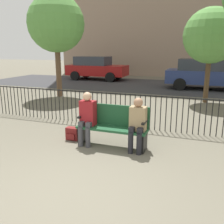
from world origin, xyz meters
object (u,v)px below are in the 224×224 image
(park_bench, at_px, (113,125))
(parked_car_0, at_px, (96,68))
(parked_car_1, at_px, (205,74))
(seated_person_0, at_px, (87,116))
(seated_person_1, at_px, (137,122))
(tree_0, at_px, (56,24))
(backpack, at_px, (73,134))
(tree_2, at_px, (211,36))

(park_bench, bearing_deg, parked_car_0, 115.40)
(park_bench, relative_size, parked_car_1, 0.38)
(seated_person_0, height_order, parked_car_0, parked_car_0)
(seated_person_0, relative_size, seated_person_1, 1.04)
(seated_person_0, distance_m, tree_0, 6.79)
(backpack, height_order, tree_0, tree_0)
(tree_2, distance_m, parked_car_1, 4.05)
(tree_0, xyz_separation_m, parked_car_1, (6.28, 4.49, -2.34))
(park_bench, height_order, parked_car_0, parked_car_0)
(tree_0, xyz_separation_m, tree_2, (6.35, 0.85, -0.57))
(backpack, xyz_separation_m, tree_0, (-3.36, 4.88, 3.03))
(seated_person_0, bearing_deg, tree_2, 66.73)
(parked_car_0, distance_m, parked_car_1, 7.49)
(park_bench, xyz_separation_m, tree_2, (1.95, 5.74, 2.12))
(parked_car_0, bearing_deg, tree_0, -81.44)
(tree_2, bearing_deg, backpack, -117.50)
(tree_0, distance_m, parked_car_1, 8.06)
(seated_person_1, xyz_separation_m, tree_2, (1.36, 5.87, 1.97))
(park_bench, xyz_separation_m, parked_car_1, (1.87, 9.38, 0.35))
(parked_car_0, bearing_deg, parked_car_1, -14.91)
(parked_car_0, bearing_deg, tree_2, -37.26)
(seated_person_1, bearing_deg, parked_car_0, 117.50)
(tree_2, relative_size, parked_car_1, 0.88)
(seated_person_0, distance_m, backpack, 0.71)
(seated_person_1, bearing_deg, park_bench, 167.46)
(seated_person_0, height_order, parked_car_1, parked_car_1)
(seated_person_1, bearing_deg, parked_car_1, 82.29)
(seated_person_1, height_order, backpack, seated_person_1)
(backpack, height_order, parked_car_1, parked_car_1)
(seated_person_0, xyz_separation_m, seated_person_1, (1.16, -0.00, -0.03))
(seated_person_1, distance_m, parked_car_1, 9.60)
(parked_car_1, bearing_deg, seated_person_0, -104.45)
(park_bench, distance_m, parked_car_1, 9.57)
(seated_person_1, relative_size, tree_2, 0.31)
(parked_car_1, bearing_deg, backpack, -107.26)
(seated_person_1, relative_size, tree_0, 0.26)
(seated_person_0, relative_size, parked_car_0, 0.29)
(parked_car_1, bearing_deg, seated_person_1, -97.71)
(park_bench, xyz_separation_m, tree_0, (-4.40, 4.89, 2.69))
(seated_person_1, height_order, tree_2, tree_2)
(backpack, distance_m, tree_0, 6.66)
(backpack, distance_m, tree_2, 6.92)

